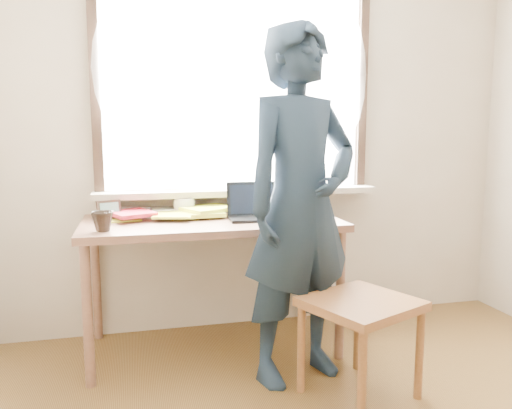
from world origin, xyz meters
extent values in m
cube|color=#B8AA94|center=(0.00, 2.00, 1.30)|extent=(3.50, 0.02, 2.60)
cube|color=white|center=(-0.20, 1.99, 1.60)|extent=(1.70, 0.01, 1.30)
cube|color=black|center=(-0.20, 1.97, 0.92)|extent=(1.82, 0.06, 0.06)
cube|color=black|center=(-1.08, 1.97, 1.60)|extent=(0.06, 0.06, 1.30)
cube|color=black|center=(0.68, 1.97, 1.60)|extent=(0.06, 0.06, 1.30)
cube|color=#B8AA94|center=(-0.20, 1.90, 0.93)|extent=(1.85, 0.20, 0.04)
cube|color=white|center=(-0.20, 1.91, 1.70)|extent=(1.95, 0.02, 1.65)
cube|color=brown|center=(-0.43, 1.63, 0.78)|extent=(1.50, 0.75, 0.04)
cylinder|color=brown|center=(-1.12, 1.31, 0.38)|extent=(0.05, 0.05, 0.76)
cylinder|color=brown|center=(-1.12, 1.95, 0.38)|extent=(0.05, 0.05, 0.76)
cylinder|color=brown|center=(0.27, 1.31, 0.38)|extent=(0.05, 0.05, 0.76)
cylinder|color=brown|center=(0.27, 1.95, 0.38)|extent=(0.05, 0.05, 0.76)
cube|color=black|center=(-0.18, 1.55, 0.81)|extent=(0.33, 0.24, 0.02)
cube|color=black|center=(-0.17, 1.66, 0.91)|extent=(0.32, 0.08, 0.21)
cube|color=black|center=(-0.17, 1.66, 0.91)|extent=(0.28, 0.06, 0.17)
cube|color=black|center=(-0.18, 1.54, 0.81)|extent=(0.28, 0.14, 0.00)
imported|color=white|center=(-0.57, 1.84, 0.86)|extent=(0.18, 0.18, 0.11)
imported|color=black|center=(-1.04, 1.40, 0.86)|extent=(0.15, 0.15, 0.10)
ellipsoid|color=black|center=(0.05, 1.53, 0.82)|extent=(0.09, 0.06, 0.03)
cube|color=#EFF83A|center=(-0.96, 1.79, 0.81)|extent=(0.33, 0.33, 0.01)
cube|color=#A61E2E|center=(-0.41, 1.90, 0.81)|extent=(0.25, 0.28, 0.01)
cube|color=#A61E2E|center=(-0.68, 1.78, 0.82)|extent=(0.24, 0.26, 0.01)
cube|color=#2F439A|center=(-0.40, 1.75, 0.82)|extent=(0.30, 0.33, 0.02)
cube|color=white|center=(-0.90, 1.84, 0.83)|extent=(0.23, 0.27, 0.02)
cube|color=white|center=(-0.77, 1.77, 0.83)|extent=(0.33, 0.33, 0.02)
cube|color=#EFF83A|center=(-0.75, 1.75, 0.83)|extent=(0.25, 0.27, 0.01)
cube|color=white|center=(-0.42, 1.76, 0.84)|extent=(0.24, 0.28, 0.02)
cube|color=#EFF83A|center=(-0.98, 1.89, 0.85)|extent=(0.33, 0.31, 0.02)
cube|color=white|center=(-0.77, 1.84, 0.85)|extent=(0.28, 0.31, 0.02)
imported|color=white|center=(-0.75, 1.89, 0.82)|extent=(0.28, 0.33, 0.03)
imported|color=white|center=(0.00, 1.87, 0.81)|extent=(0.24, 0.30, 0.02)
cube|color=black|center=(-1.02, 1.73, 0.86)|extent=(0.14, 0.07, 0.11)
cube|color=#366E31|center=(-1.02, 1.73, 0.86)|extent=(0.10, 0.04, 0.08)
cube|color=brown|center=(0.20, 0.89, 0.48)|extent=(0.63, 0.62, 0.04)
cylinder|color=brown|center=(0.08, 0.63, 0.23)|extent=(0.04, 0.04, 0.46)
cylinder|color=brown|center=(-0.08, 0.99, 0.23)|extent=(0.04, 0.04, 0.46)
cylinder|color=brown|center=(0.47, 0.79, 0.23)|extent=(0.04, 0.04, 0.46)
cylinder|color=brown|center=(0.31, 1.16, 0.23)|extent=(0.04, 0.04, 0.46)
imported|color=black|center=(-0.03, 1.18, 0.94)|extent=(0.79, 0.64, 1.87)
camera|label=1|loc=(-0.87, -1.27, 1.31)|focal=35.00mm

